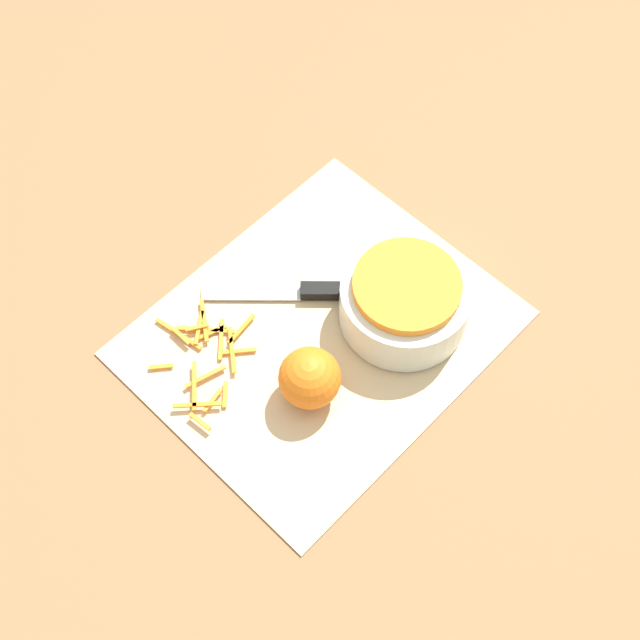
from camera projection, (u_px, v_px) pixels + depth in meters
ground_plane at (320, 334)px, 1.15m from camera, size 4.00×4.00×0.00m
cutting_board at (320, 333)px, 1.15m from camera, size 0.44×0.37×0.01m
bowl_speckled at (405, 300)px, 1.12m from camera, size 0.17×0.17×0.08m
knife at (322, 291)px, 1.16m from camera, size 0.18×0.18×0.02m
orange_left at (310, 378)px, 1.07m from camera, size 0.08×0.08×0.08m
peel_pile at (207, 354)px, 1.12m from camera, size 0.16×0.17×0.01m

